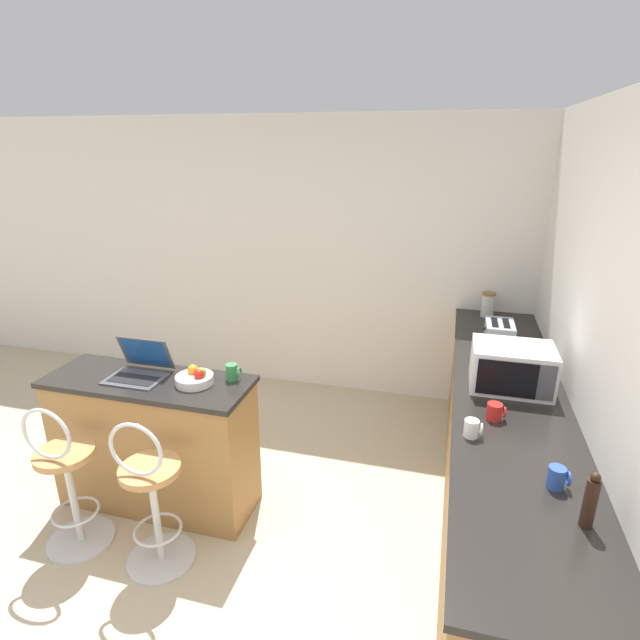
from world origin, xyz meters
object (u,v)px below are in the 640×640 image
at_px(mug_red, 495,412).
at_px(pepper_mill, 590,501).
at_px(mug_green, 232,372).
at_px(storage_jar, 488,304).
at_px(mug_white, 472,428).
at_px(bar_stool_near, 67,481).
at_px(microwave, 512,367).
at_px(mug_blue, 557,478).
at_px(toaster, 499,334).
at_px(bar_stool_far, 152,498).
at_px(laptop, 140,367).
at_px(fruit_bowl, 195,378).

bearing_deg(mug_red, pepper_mill, -68.08).
relative_size(mug_green, storage_jar, 0.49).
height_order(mug_white, storage_jar, storage_jar).
height_order(mug_green, mug_white, mug_green).
xyz_separation_m(bar_stool_near, mug_red, (2.38, 0.55, 0.52)).
height_order(bar_stool_near, microwave, microwave).
height_order(mug_blue, storage_jar, storage_jar).
relative_size(toaster, mug_white, 3.30).
xyz_separation_m(bar_stool_far, mug_red, (1.82, 0.55, 0.52)).
relative_size(bar_stool_near, mug_red, 9.90).
distance_m(bar_stool_far, toaster, 2.59).
height_order(microwave, mug_red, microwave).
relative_size(laptop, fruit_bowl, 1.53).
height_order(fruit_bowl, mug_green, fruit_bowl).
relative_size(bar_stool_far, fruit_bowl, 4.23).
height_order(toaster, storage_jar, storage_jar).
relative_size(pepper_mill, mug_white, 2.63).
height_order(bar_stool_far, mug_green, mug_green).
bearing_deg(fruit_bowl, pepper_mill, -18.88).
bearing_deg(mug_green, storage_jar, 46.65).
relative_size(bar_stool_near, mug_green, 9.47).
bearing_deg(mug_green, mug_blue, -18.55).
bearing_deg(pepper_mill, mug_green, 156.35).
xyz_separation_m(pepper_mill, mug_red, (-0.30, 0.75, -0.07)).
bearing_deg(laptop, pepper_mill, -16.23).
bearing_deg(storage_jar, bar_stool_near, -136.14).
relative_size(laptop, toaster, 1.16).
bearing_deg(mug_green, laptop, -170.38).
height_order(fruit_bowl, mug_white, fruit_bowl).
relative_size(mug_white, mug_blue, 0.92).
bearing_deg(toaster, pepper_mill, -83.50).
height_order(toaster, mug_red, toaster).
relative_size(microwave, mug_blue, 4.67).
relative_size(laptop, mug_green, 3.42).
bearing_deg(mug_blue, mug_white, 137.21).
relative_size(bar_stool_far, mug_red, 9.90).
xyz_separation_m(mug_white, mug_blue, (0.35, -0.32, 0.00)).
height_order(bar_stool_near, mug_white, mug_white).
bearing_deg(mug_blue, bar_stool_far, -179.47).
height_order(toaster, fruit_bowl, toaster).
xyz_separation_m(mug_green, mug_white, (1.45, -0.28, -0.01)).
distance_m(pepper_mill, mug_white, 0.69).
relative_size(laptop, storage_jar, 1.67).
bearing_deg(laptop, bar_stool_far, -55.92).
height_order(bar_stool_near, laptop, laptop).
bearing_deg(pepper_mill, storage_jar, 96.00).
bearing_deg(storage_jar, mug_blue, -85.26).
distance_m(bar_stool_near, microwave, 2.74).
bearing_deg(laptop, mug_green, 9.62).
bearing_deg(bar_stool_far, bar_stool_near, 180.00).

